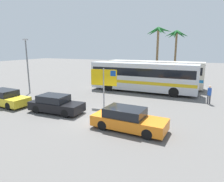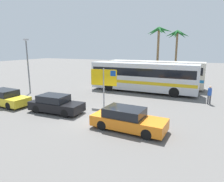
{
  "view_description": "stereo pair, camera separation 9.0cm",
  "coord_description": "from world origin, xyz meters",
  "px_view_note": "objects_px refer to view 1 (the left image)",
  "views": [
    {
      "loc": [
        6.61,
        -12.04,
        4.83
      ],
      "look_at": [
        -0.23,
        2.76,
        1.3
      ],
      "focal_mm": 32.45,
      "sensor_mm": 36.0,
      "label": 1
    },
    {
      "loc": [
        6.7,
        -12.01,
        4.83
      ],
      "look_at": [
        -0.23,
        2.76,
        1.3
      ],
      "focal_mm": 32.45,
      "sensor_mm": 36.0,
      "label": 2
    }
  ],
  "objects_px": {
    "ferry_sign": "(104,79)",
    "car_orange": "(128,119)",
    "car_yellow": "(5,98)",
    "pedestrian_near_sign": "(209,93)",
    "car_black": "(56,104)",
    "bus_rear_coach": "(154,73)",
    "bus_front_coach": "(142,76)"
  },
  "relations": [
    {
      "from": "car_black",
      "to": "bus_front_coach",
      "type": "bearing_deg",
      "value": 66.09
    },
    {
      "from": "ferry_sign",
      "to": "car_orange",
      "type": "height_order",
      "value": "ferry_sign"
    },
    {
      "from": "bus_rear_coach",
      "to": "car_orange",
      "type": "distance_m",
      "value": 14.15
    },
    {
      "from": "car_orange",
      "to": "car_yellow",
      "type": "distance_m",
      "value": 11.28
    },
    {
      "from": "bus_rear_coach",
      "to": "pedestrian_near_sign",
      "type": "relative_size",
      "value": 7.08
    },
    {
      "from": "bus_front_coach",
      "to": "ferry_sign",
      "type": "xyz_separation_m",
      "value": [
        -1.14,
        -6.93,
        0.54
      ]
    },
    {
      "from": "bus_front_coach",
      "to": "car_yellow",
      "type": "bearing_deg",
      "value": -131.93
    },
    {
      "from": "bus_rear_coach",
      "to": "car_black",
      "type": "relative_size",
      "value": 2.74
    },
    {
      "from": "bus_front_coach",
      "to": "bus_rear_coach",
      "type": "xyz_separation_m",
      "value": [
        0.44,
        3.42,
        0.0
      ]
    },
    {
      "from": "car_black",
      "to": "pedestrian_near_sign",
      "type": "distance_m",
      "value": 12.85
    },
    {
      "from": "car_orange",
      "to": "car_yellow",
      "type": "height_order",
      "value": "same"
    },
    {
      "from": "car_yellow",
      "to": "pedestrian_near_sign",
      "type": "bearing_deg",
      "value": 28.77
    },
    {
      "from": "bus_rear_coach",
      "to": "ferry_sign",
      "type": "distance_m",
      "value": 10.48
    },
    {
      "from": "ferry_sign",
      "to": "car_yellow",
      "type": "bearing_deg",
      "value": -164.68
    },
    {
      "from": "car_black",
      "to": "pedestrian_near_sign",
      "type": "height_order",
      "value": "pedestrian_near_sign"
    },
    {
      "from": "bus_front_coach",
      "to": "car_yellow",
      "type": "relative_size",
      "value": 2.59
    },
    {
      "from": "car_yellow",
      "to": "car_black",
      "type": "bearing_deg",
      "value": 5.99
    },
    {
      "from": "bus_front_coach",
      "to": "car_orange",
      "type": "relative_size",
      "value": 2.54
    },
    {
      "from": "bus_front_coach",
      "to": "car_black",
      "type": "distance_m",
      "value": 10.52
    },
    {
      "from": "ferry_sign",
      "to": "car_black",
      "type": "distance_m",
      "value": 4.24
    },
    {
      "from": "ferry_sign",
      "to": "car_orange",
      "type": "relative_size",
      "value": 0.71
    },
    {
      "from": "pedestrian_near_sign",
      "to": "car_yellow",
      "type": "bearing_deg",
      "value": 93.96
    },
    {
      "from": "bus_front_coach",
      "to": "bus_rear_coach",
      "type": "relative_size",
      "value": 1.0
    },
    {
      "from": "ferry_sign",
      "to": "car_yellow",
      "type": "height_order",
      "value": "ferry_sign"
    },
    {
      "from": "car_black",
      "to": "car_yellow",
      "type": "bearing_deg",
      "value": -179.13
    },
    {
      "from": "ferry_sign",
      "to": "car_black",
      "type": "bearing_deg",
      "value": -140.06
    },
    {
      "from": "bus_front_coach",
      "to": "car_orange",
      "type": "distance_m",
      "value": 10.86
    },
    {
      "from": "bus_front_coach",
      "to": "pedestrian_near_sign",
      "type": "distance_m",
      "value": 7.14
    },
    {
      "from": "bus_front_coach",
      "to": "car_orange",
      "type": "xyz_separation_m",
      "value": [
        2.26,
        -10.56,
        -1.15
      ]
    },
    {
      "from": "car_yellow",
      "to": "car_orange",
      "type": "bearing_deg",
      "value": 0.02
    },
    {
      "from": "car_yellow",
      "to": "ferry_sign",
      "type": "bearing_deg",
      "value": 24.26
    },
    {
      "from": "car_orange",
      "to": "pedestrian_near_sign",
      "type": "xyz_separation_m",
      "value": [
        4.42,
        8.2,
        0.31
      ]
    }
  ]
}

